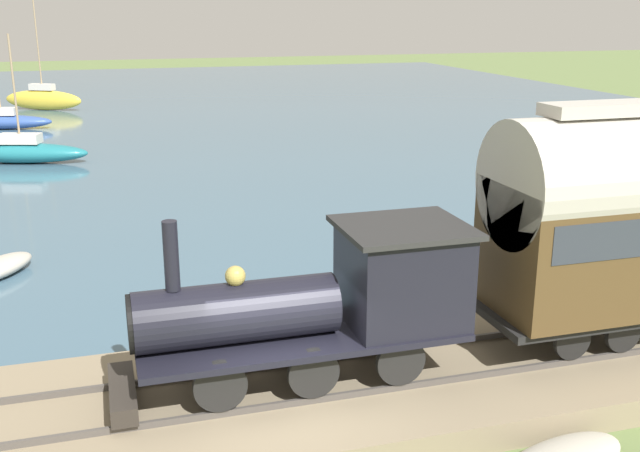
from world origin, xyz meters
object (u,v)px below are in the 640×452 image
at_px(sailboat_teal, 21,152).
at_px(sailboat_yellow, 43,99).
at_px(steam_locomotive, 333,296).
at_px(sailboat_blue, 2,120).

bearing_deg(sailboat_teal, sailboat_yellow, 17.30).
xyz_separation_m(steam_locomotive, sailboat_blue, (37.28, 9.51, -1.67)).
bearing_deg(sailboat_yellow, sailboat_blue, -163.13).
distance_m(sailboat_teal, sailboat_yellow, 19.97).
relative_size(sailboat_blue, sailboat_yellow, 0.98).
xyz_separation_m(steam_locomotive, sailboat_yellow, (45.89, 7.56, -1.40)).
height_order(sailboat_teal, sailboat_yellow, sailboat_yellow).
distance_m(steam_locomotive, sailboat_blue, 38.51).
relative_size(steam_locomotive, sailboat_teal, 0.99).
bearing_deg(sailboat_yellow, sailboat_teal, -150.19).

